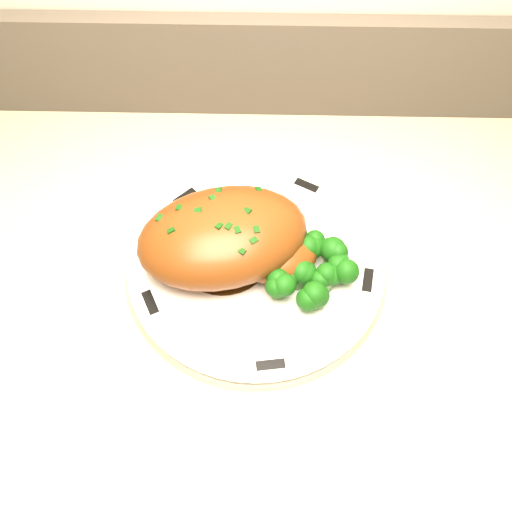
{
  "coord_description": "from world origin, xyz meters",
  "views": [
    {
      "loc": [
        -0.32,
        1.45,
        1.48
      ],
      "look_at": [
        -0.33,
        1.77,
        0.98
      ],
      "focal_mm": 45.0,
      "sensor_mm": 36.0,
      "label": 1
    }
  ],
  "objects_px": {
    "counter": "(505,498)",
    "plate": "(256,266)",
    "broccoli_florets": "(311,268)",
    "chicken_breast": "(229,239)"
  },
  "relations": [
    {
      "from": "broccoli_florets",
      "to": "counter",
      "type": "bearing_deg",
      "value": -13.88
    },
    {
      "from": "counter",
      "to": "plate",
      "type": "xyz_separation_m",
      "value": [
        -0.37,
        0.1,
        0.48
      ]
    },
    {
      "from": "counter",
      "to": "plate",
      "type": "height_order",
      "value": "counter"
    },
    {
      "from": "plate",
      "to": "counter",
      "type": "bearing_deg",
      "value": -14.67
    },
    {
      "from": "plate",
      "to": "broccoli_florets",
      "type": "xyz_separation_m",
      "value": [
        0.05,
        -0.02,
        0.03
      ]
    },
    {
      "from": "plate",
      "to": "broccoli_florets",
      "type": "bearing_deg",
      "value": -19.61
    },
    {
      "from": "counter",
      "to": "broccoli_florets",
      "type": "distance_m",
      "value": 0.61
    },
    {
      "from": "plate",
      "to": "chicken_breast",
      "type": "distance_m",
      "value": 0.05
    },
    {
      "from": "counter",
      "to": "chicken_breast",
      "type": "bearing_deg",
      "value": 165.55
    },
    {
      "from": "counter",
      "to": "chicken_breast",
      "type": "distance_m",
      "value": 0.66
    }
  ]
}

